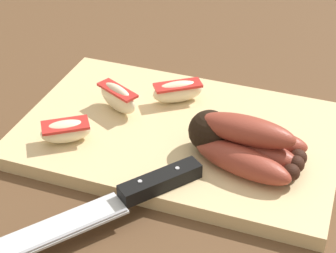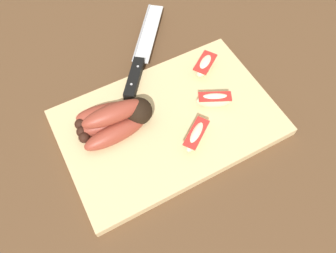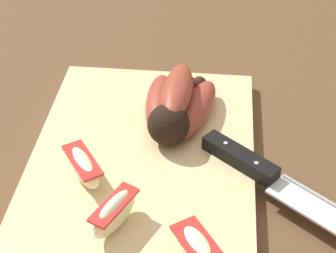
{
  "view_description": "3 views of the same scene",
  "coord_description": "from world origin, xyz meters",
  "px_view_note": "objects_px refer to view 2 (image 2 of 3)",
  "views": [
    {
      "loc": [
        0.19,
        -0.56,
        0.44
      ],
      "look_at": [
        -0.01,
        -0.03,
        0.04
      ],
      "focal_mm": 59.63,
      "sensor_mm": 36.0,
      "label": 1
    },
    {
      "loc": [
        0.16,
        0.3,
        0.57
      ],
      "look_at": [
        0.01,
        0.02,
        0.04
      ],
      "focal_mm": 35.81,
      "sensor_mm": 36.0,
      "label": 2
    },
    {
      "loc": [
        -0.47,
        -0.08,
        0.47
      ],
      "look_at": [
        0.03,
        -0.03,
        0.06
      ],
      "focal_mm": 59.6,
      "sensor_mm": 36.0,
      "label": 3
    }
  ],
  "objects_px": {
    "chefs_knife": "(139,61)",
    "apple_wedge_far": "(205,65)",
    "apple_wedge_near": "(196,135)",
    "apple_wedge_middle": "(214,100)",
    "banana_bunch": "(116,119)"
  },
  "relations": [
    {
      "from": "apple_wedge_near",
      "to": "apple_wedge_middle",
      "type": "xyz_separation_m",
      "value": [
        -0.07,
        -0.05,
        0.0
      ]
    },
    {
      "from": "banana_bunch",
      "to": "chefs_knife",
      "type": "relative_size",
      "value": 0.61
    },
    {
      "from": "banana_bunch",
      "to": "apple_wedge_middle",
      "type": "bearing_deg",
      "value": 165.46
    },
    {
      "from": "chefs_knife",
      "to": "apple_wedge_far",
      "type": "bearing_deg",
      "value": 144.27
    },
    {
      "from": "apple_wedge_near",
      "to": "apple_wedge_far",
      "type": "relative_size",
      "value": 1.06
    },
    {
      "from": "apple_wedge_middle",
      "to": "apple_wedge_far",
      "type": "distance_m",
      "value": 0.09
    },
    {
      "from": "banana_bunch",
      "to": "apple_wedge_far",
      "type": "relative_size",
      "value": 2.14
    },
    {
      "from": "banana_bunch",
      "to": "apple_wedge_middle",
      "type": "relative_size",
      "value": 2.08
    },
    {
      "from": "apple_wedge_middle",
      "to": "banana_bunch",
      "type": "bearing_deg",
      "value": -14.54
    },
    {
      "from": "banana_bunch",
      "to": "apple_wedge_middle",
      "type": "distance_m",
      "value": 0.19
    },
    {
      "from": "chefs_knife",
      "to": "apple_wedge_middle",
      "type": "xyz_separation_m",
      "value": [
        -0.08,
        0.17,
        0.01
      ]
    },
    {
      "from": "apple_wedge_near",
      "to": "apple_wedge_middle",
      "type": "height_order",
      "value": "apple_wedge_middle"
    },
    {
      "from": "chefs_knife",
      "to": "apple_wedge_middle",
      "type": "relative_size",
      "value": 3.41
    },
    {
      "from": "apple_wedge_near",
      "to": "apple_wedge_middle",
      "type": "distance_m",
      "value": 0.08
    },
    {
      "from": "banana_bunch",
      "to": "apple_wedge_middle",
      "type": "height_order",
      "value": "banana_bunch"
    }
  ]
}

